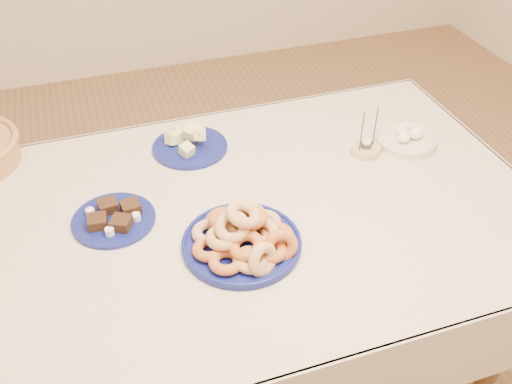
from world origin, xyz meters
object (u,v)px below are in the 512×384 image
brownie_plate (114,218)px  melon_plate (188,142)px  candle_holder (366,149)px  egg_bowl (406,139)px  donut_platter (243,238)px  dining_table (251,235)px

brownie_plate → melon_plate: bearing=45.9°
candle_holder → melon_plate: bearing=158.7°
candle_holder → egg_bowl: bearing=0.2°
donut_platter → candle_holder: candle_holder is taller
melon_plate → egg_bowl: melon_plate is taller
donut_platter → candle_holder: size_ratio=2.52×
dining_table → melon_plate: melon_plate is taller
candle_holder → egg_bowl: size_ratio=0.65×
dining_table → brownie_plate: (-0.38, 0.07, 0.12)m
donut_platter → egg_bowl: 0.72m
donut_platter → dining_table: bearing=65.3°
donut_platter → melon_plate: size_ratio=1.63×
candle_holder → egg_bowl: candle_holder is taller
brownie_plate → candle_holder: bearing=5.6°
donut_platter → melon_plate: bearing=93.4°
melon_plate → dining_table: bearing=-74.9°
melon_plate → egg_bowl: bearing=-17.0°
donut_platter → brownie_plate: donut_platter is taller
dining_table → donut_platter: donut_platter is taller
donut_platter → brownie_plate: size_ratio=1.44×
egg_bowl → brownie_plate: bearing=-175.2°
dining_table → donut_platter: size_ratio=4.15×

